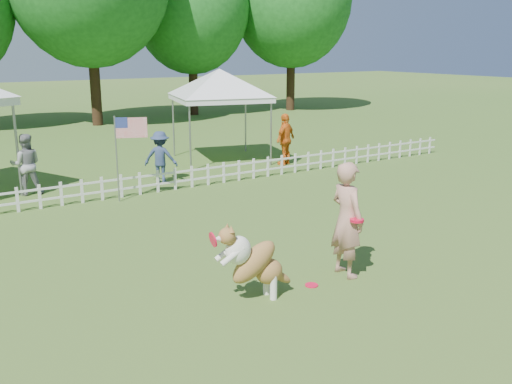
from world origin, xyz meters
TOP-DOWN VIEW (x-y plane):
  - ground at (0.00, 0.00)m, footprint 120.00×120.00m
  - picket_fence at (0.00, 7.00)m, footprint 22.00×0.08m
  - handler at (0.70, 0.04)m, footprint 0.49×0.73m
  - dog at (-1.12, 0.02)m, footprint 1.23×0.50m
  - frisbee_on_turf at (-0.06, -0.03)m, footprint 0.28×0.28m
  - canopy_tent_right at (3.79, 9.97)m, footprint 3.48×3.48m
  - flag_pole at (-0.94, 6.66)m, footprint 0.80×0.37m
  - spectator_a at (-2.70, 8.60)m, footprint 0.89×0.76m
  - spectator_b at (0.78, 8.00)m, footprint 1.08×1.01m
  - spectator_c at (5.22, 8.19)m, footprint 1.06×0.77m
  - tree_right at (9.00, 22.50)m, footprint 6.20×6.20m
  - tree_far_right at (15.00, 21.50)m, footprint 7.00×7.00m

SIDE VIEW (x-z plane):
  - ground at x=0.00m, z-range 0.00..0.00m
  - frisbee_on_turf at x=-0.06m, z-range 0.00..0.02m
  - picket_fence at x=0.00m, z-range 0.00..0.60m
  - dog at x=-1.12m, z-range 0.00..1.24m
  - spectator_b at x=0.78m, z-range 0.00..1.46m
  - spectator_a at x=-2.70m, z-range 0.00..1.60m
  - spectator_c at x=5.22m, z-range 0.00..1.67m
  - handler at x=0.70m, z-range 0.00..1.95m
  - flag_pole at x=-0.94m, z-range 0.00..2.14m
  - canopy_tent_right at x=3.79m, z-range 0.00..2.98m
  - tree_right at x=9.00m, z-range 0.00..10.40m
  - tree_far_right at x=15.00m, z-range 0.00..11.40m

